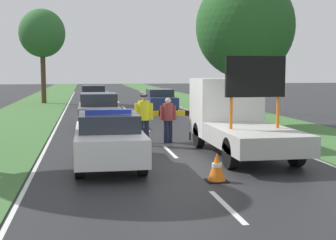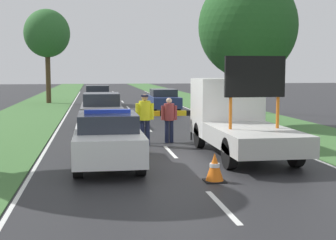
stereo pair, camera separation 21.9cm
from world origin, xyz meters
name	(u,v)px [view 1 (the left image)]	position (x,y,z in m)	size (l,w,h in m)	color
ground_plane	(181,162)	(0.00, 0.00, 0.00)	(160.00, 160.00, 0.00)	#28282B
lane_markings	(133,116)	(0.00, 14.10, 0.00)	(8.19, 64.41, 0.01)	silver
grass_verge_left	(33,109)	(-6.28, 20.00, 0.01)	(4.26, 120.00, 0.03)	#427038
grass_verge_right	(210,106)	(6.28, 20.00, 0.01)	(4.26, 120.00, 0.03)	#427038
police_car	(108,138)	(-2.07, -0.14, 0.77)	(1.79, 4.57, 1.58)	white
work_truck	(235,117)	(2.07, 1.37, 1.13)	(2.12, 5.65, 3.04)	white
road_barrier	(159,116)	(0.01, 4.22, 0.94)	(3.02, 0.08, 1.13)	black
police_officer	(144,115)	(-0.67, 3.23, 1.07)	(0.65, 0.41, 1.80)	#191E38
pedestrian_civilian	(168,116)	(0.28, 3.71, 0.97)	(0.59, 0.38, 1.65)	#191E38
traffic_cone_near_police	(217,167)	(0.38, -2.43, 0.34)	(0.50, 0.50, 0.69)	black
traffic_cone_centre_front	(108,134)	(-1.87, 4.27, 0.31)	(0.45, 0.45, 0.62)	black
traffic_cone_near_truck	(88,137)	(-2.61, 3.23, 0.34)	(0.50, 0.50, 0.69)	black
queued_car_suv_grey	(99,109)	(-2.07, 9.43, 0.80)	(1.89, 4.62, 1.57)	slate
queued_car_hatch_blue	(159,100)	(1.94, 16.28, 0.77)	(1.72, 4.24, 1.46)	navy
queued_car_sedan_black	(93,95)	(-2.12, 21.95, 0.79)	(1.85, 4.39, 1.54)	black
roadside_tree_near_right	(42,34)	(-5.98, 25.59, 5.53)	(3.61, 3.61, 7.47)	#4C3823
roadside_tree_mid_left	(245,27)	(4.78, 8.36, 4.68)	(4.64, 4.64, 7.13)	#4C3823
utility_pole	(230,43)	(6.25, 15.29, 4.31)	(1.20, 0.20, 8.40)	#473828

